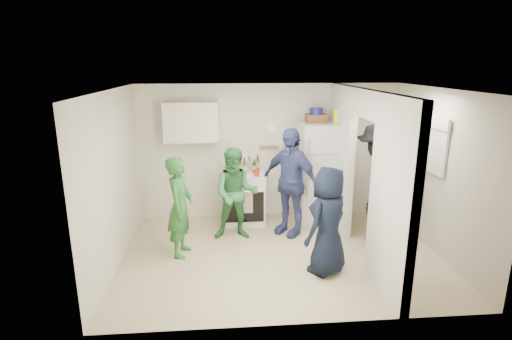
# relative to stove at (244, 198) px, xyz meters

# --- Properties ---
(floor) EXTENTS (4.80, 4.80, 0.00)m
(floor) POSITION_rel_stove_xyz_m (0.49, -1.37, -0.46)
(floor) COLOR tan
(floor) RESTS_ON ground
(wall_back) EXTENTS (4.80, 0.00, 4.80)m
(wall_back) POSITION_rel_stove_xyz_m (0.49, 0.33, 0.79)
(wall_back) COLOR silver
(wall_back) RESTS_ON floor
(wall_front) EXTENTS (4.80, 0.00, 4.80)m
(wall_front) POSITION_rel_stove_xyz_m (0.49, -3.07, 0.79)
(wall_front) COLOR silver
(wall_front) RESTS_ON floor
(wall_left) EXTENTS (0.00, 3.40, 3.40)m
(wall_left) POSITION_rel_stove_xyz_m (-1.91, -1.37, 0.79)
(wall_left) COLOR silver
(wall_left) RESTS_ON floor
(wall_right) EXTENTS (0.00, 3.40, 3.40)m
(wall_right) POSITION_rel_stove_xyz_m (2.89, -1.37, 0.79)
(wall_right) COLOR silver
(wall_right) RESTS_ON floor
(ceiling) EXTENTS (4.80, 4.80, 0.00)m
(ceiling) POSITION_rel_stove_xyz_m (0.49, -1.37, 2.04)
(ceiling) COLOR white
(ceiling) RESTS_ON wall_back
(partition_pier_back) EXTENTS (0.12, 1.20, 2.50)m
(partition_pier_back) POSITION_rel_stove_xyz_m (1.69, -0.27, 0.79)
(partition_pier_back) COLOR silver
(partition_pier_back) RESTS_ON floor
(partition_pier_front) EXTENTS (0.12, 1.20, 2.50)m
(partition_pier_front) POSITION_rel_stove_xyz_m (1.69, -2.47, 0.79)
(partition_pier_front) COLOR silver
(partition_pier_front) RESTS_ON floor
(partition_header) EXTENTS (0.12, 1.00, 0.40)m
(partition_header) POSITION_rel_stove_xyz_m (1.69, -1.37, 1.84)
(partition_header) COLOR silver
(partition_header) RESTS_ON partition_pier_back
(stove) EXTENTS (0.78, 0.65, 0.93)m
(stove) POSITION_rel_stove_xyz_m (0.00, 0.00, 0.00)
(stove) COLOR white
(stove) RESTS_ON floor
(upper_cabinet) EXTENTS (0.95, 0.34, 0.70)m
(upper_cabinet) POSITION_rel_stove_xyz_m (-0.91, 0.15, 1.39)
(upper_cabinet) COLOR silver
(upper_cabinet) RESTS_ON wall_back
(fridge) EXTENTS (0.75, 0.73, 1.83)m
(fridge) POSITION_rel_stove_xyz_m (1.39, -0.03, 0.45)
(fridge) COLOR silver
(fridge) RESTS_ON floor
(wicker_basket) EXTENTS (0.35, 0.25, 0.15)m
(wicker_basket) POSITION_rel_stove_xyz_m (1.29, 0.02, 1.44)
(wicker_basket) COLOR brown
(wicker_basket) RESTS_ON fridge
(blue_bowl) EXTENTS (0.24, 0.24, 0.11)m
(blue_bowl) POSITION_rel_stove_xyz_m (1.29, 0.02, 1.57)
(blue_bowl) COLOR navy
(blue_bowl) RESTS_ON wicker_basket
(yellow_cup_stack_top) EXTENTS (0.09, 0.09, 0.25)m
(yellow_cup_stack_top) POSITION_rel_stove_xyz_m (1.61, -0.13, 1.49)
(yellow_cup_stack_top) COLOR yellow
(yellow_cup_stack_top) RESTS_ON fridge
(wall_clock) EXTENTS (0.22, 0.02, 0.22)m
(wall_clock) POSITION_rel_stove_xyz_m (0.54, 0.31, 1.24)
(wall_clock) COLOR white
(wall_clock) RESTS_ON wall_back
(spice_shelf) EXTENTS (0.35, 0.08, 0.03)m
(spice_shelf) POSITION_rel_stove_xyz_m (0.49, 0.28, 0.89)
(spice_shelf) COLOR olive
(spice_shelf) RESTS_ON wall_back
(nook_window) EXTENTS (0.03, 0.70, 0.80)m
(nook_window) POSITION_rel_stove_xyz_m (2.87, -1.17, 1.19)
(nook_window) COLOR black
(nook_window) RESTS_ON wall_right
(nook_window_frame) EXTENTS (0.04, 0.76, 0.86)m
(nook_window_frame) POSITION_rel_stove_xyz_m (2.86, -1.17, 1.19)
(nook_window_frame) COLOR white
(nook_window_frame) RESTS_ON wall_right
(nook_valance) EXTENTS (0.04, 0.82, 0.18)m
(nook_valance) POSITION_rel_stove_xyz_m (2.83, -1.17, 1.54)
(nook_valance) COLOR white
(nook_valance) RESTS_ON wall_right
(yellow_cup_stack_stove) EXTENTS (0.09, 0.09, 0.25)m
(yellow_cup_stack_stove) POSITION_rel_stove_xyz_m (-0.12, -0.22, 0.59)
(yellow_cup_stack_stove) COLOR yellow
(yellow_cup_stack_stove) RESTS_ON stove
(red_cup) EXTENTS (0.09, 0.09, 0.12)m
(red_cup) POSITION_rel_stove_xyz_m (0.22, -0.20, 0.52)
(red_cup) COLOR red
(red_cup) RESTS_ON stove
(person_green_left) EXTENTS (0.46, 0.62, 1.54)m
(person_green_left) POSITION_rel_stove_xyz_m (-1.02, -1.22, 0.31)
(person_green_left) COLOR #317830
(person_green_left) RESTS_ON floor
(person_green_center) EXTENTS (0.78, 0.62, 1.55)m
(person_green_center) POSITION_rel_stove_xyz_m (-0.16, -0.69, 0.31)
(person_green_center) COLOR #377F49
(person_green_center) RESTS_ON floor
(person_denim) EXTENTS (1.09, 1.08, 1.84)m
(person_denim) POSITION_rel_stove_xyz_m (0.75, -0.57, 0.46)
(person_denim) COLOR #39427D
(person_denim) RESTS_ON floor
(person_navy) EXTENTS (0.88, 0.85, 1.53)m
(person_navy) POSITION_rel_stove_xyz_m (1.05, -1.93, 0.30)
(person_navy) COLOR black
(person_navy) RESTS_ON floor
(person_nook) EXTENTS (1.20, 1.45, 1.95)m
(person_nook) POSITION_rel_stove_xyz_m (2.13, -0.87, 0.51)
(person_nook) COLOR black
(person_nook) RESTS_ON floor
(bottle_a) EXTENTS (0.07, 0.07, 0.27)m
(bottle_a) POSITION_rel_stove_xyz_m (-0.28, 0.14, 0.60)
(bottle_a) COLOR #613513
(bottle_a) RESTS_ON stove
(bottle_b) EXTENTS (0.06, 0.06, 0.31)m
(bottle_b) POSITION_rel_stove_xyz_m (-0.18, -0.08, 0.62)
(bottle_b) COLOR #184829
(bottle_b) RESTS_ON stove
(bottle_c) EXTENTS (0.06, 0.06, 0.32)m
(bottle_c) POSITION_rel_stove_xyz_m (-0.06, 0.13, 0.63)
(bottle_c) COLOR #B4B6C3
(bottle_c) RESTS_ON stove
(bottle_d) EXTENTS (0.07, 0.07, 0.29)m
(bottle_d) POSITION_rel_stove_xyz_m (0.02, -0.07, 0.61)
(bottle_d) COLOR brown
(bottle_d) RESTS_ON stove
(bottle_e) EXTENTS (0.06, 0.06, 0.27)m
(bottle_e) POSITION_rel_stove_xyz_m (0.12, 0.19, 0.60)
(bottle_e) COLOR gray
(bottle_e) RESTS_ON stove
(bottle_f) EXTENTS (0.06, 0.06, 0.25)m
(bottle_f) POSITION_rel_stove_xyz_m (0.19, 0.03, 0.59)
(bottle_f) COLOR #193513
(bottle_f) RESTS_ON stove
(bottle_g) EXTENTS (0.08, 0.08, 0.31)m
(bottle_g) POSITION_rel_stove_xyz_m (0.27, 0.12, 0.62)
(bottle_g) COLOR brown
(bottle_g) RESTS_ON stove
(bottle_h) EXTENTS (0.06, 0.06, 0.30)m
(bottle_h) POSITION_rel_stove_xyz_m (-0.31, -0.13, 0.62)
(bottle_h) COLOR #B8BBC5
(bottle_h) RESTS_ON stove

